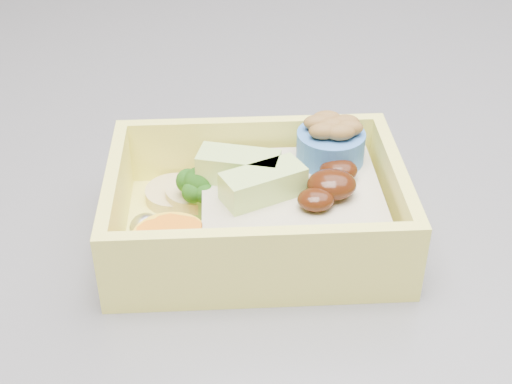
{
  "coord_description": "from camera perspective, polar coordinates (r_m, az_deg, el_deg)",
  "views": [
    {
      "loc": [
        -0.23,
        -0.52,
        1.2
      ],
      "look_at": [
        -0.21,
        -0.17,
        0.95
      ],
      "focal_mm": 50.0,
      "sensor_mm": 36.0,
      "label": 1
    }
  ],
  "objects": [
    {
      "name": "bento_box",
      "position": [
        0.44,
        0.73,
        -1.07
      ],
      "size": [
        0.18,
        0.13,
        0.06
      ],
      "rotation": [
        0.0,
        0.0,
        0.01
      ],
      "color": "#FFF769",
      "rests_on": "island"
    }
  ]
}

